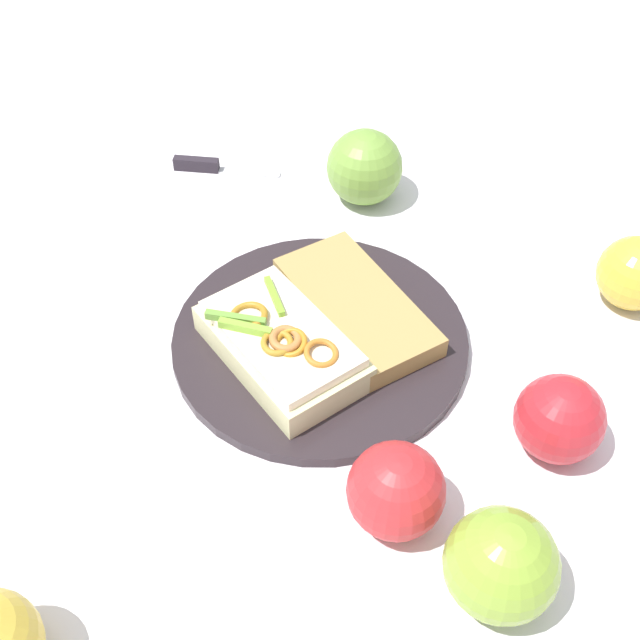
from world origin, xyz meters
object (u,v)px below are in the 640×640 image
plate (320,340)px  apple_2 (365,167)px  apple_1 (559,419)px  bread_slice_side (358,307)px  apple_3 (635,273)px  knife (210,166)px  sandwich (280,342)px  apple_5 (501,565)px  apple_4 (396,491)px

plate → apple_2: size_ratio=3.31×
apple_1 → bread_slice_side: bearing=99.5°
apple_3 → knife: (-0.19, 0.42, -0.03)m
apple_1 → sandwich: bearing=120.1°
apple_2 → apple_5: apple_2 is taller
sandwich → apple_4: size_ratio=2.13×
apple_1 → apple_5: size_ratio=0.90×
bread_slice_side → knife: (0.03, 0.28, -0.02)m
plate → apple_2: 0.22m
plate → apple_5: 0.27m
apple_2 → apple_5: bearing=-119.4°
plate → apple_2: apple_2 is taller
plate → bread_slice_side: 0.05m
apple_2 → apple_3: apple_2 is taller
apple_1 → plate: bearing=110.5°
apple_4 → apple_3: bearing=5.6°
plate → sandwich: size_ratio=1.71×
apple_2 → apple_5: 0.46m
sandwich → bread_slice_side: 0.09m
plate → apple_5: (-0.05, -0.26, 0.03)m
sandwich → knife: size_ratio=1.67×
bread_slice_side → apple_2: size_ratio=2.09×
apple_1 → knife: 0.49m
sandwich → apple_1: (0.12, -0.21, 0.01)m
apple_3 → apple_5: bearing=-159.0°
apple_2 → plate: bearing=-141.3°
bread_slice_side → apple_3: size_ratio=2.40×
knife → sandwich: bearing=-65.7°
apple_5 → bread_slice_side: bearing=69.7°
sandwich → apple_3: 0.34m
plate → bread_slice_side: size_ratio=1.58×
apple_2 → bread_slice_side: bearing=-132.7°
bread_slice_side → plate: bearing=95.1°
apple_3 → apple_5: 0.34m
knife → apple_3: bearing=-19.4°
knife → apple_5: bearing=-56.7°
sandwich → apple_2: apple_2 is taller
plate → apple_2: bearing=38.7°
plate → apple_2: (0.17, 0.14, 0.03)m
sandwich → bread_slice_side: sandwich is taller
plate → apple_3: bearing=-28.0°
sandwich → knife: 0.30m
apple_2 → knife: apple_2 is taller
bread_slice_side → apple_4: bearing=155.0°
apple_1 → apple_2: size_ratio=0.89×
bread_slice_side → apple_3: (0.22, -0.14, 0.01)m
plate → apple_4: size_ratio=3.63×
apple_1 → apple_2: (0.09, 0.34, 0.00)m
sandwich → apple_5: size_ratio=1.96×
plate → apple_5: apple_5 is taller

